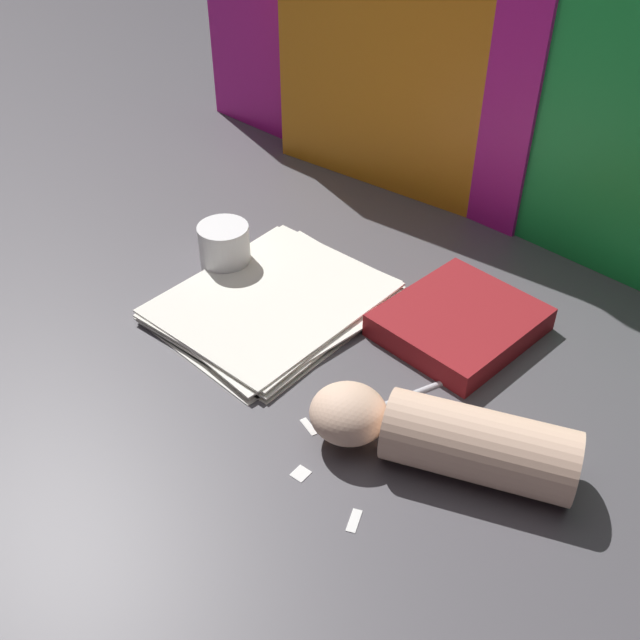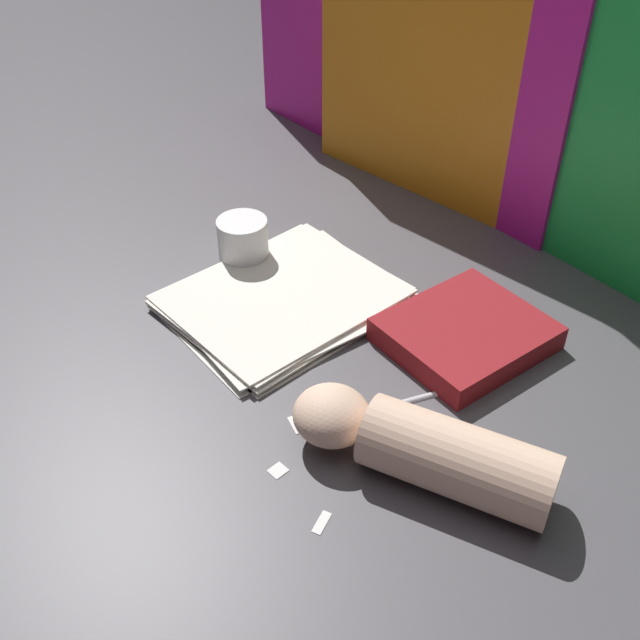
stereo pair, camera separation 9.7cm
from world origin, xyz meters
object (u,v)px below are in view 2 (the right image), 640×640
Objects in this scene: scissors at (362,411)px; mug at (243,242)px; hand_forearm at (423,448)px; book_closed at (466,333)px; paper_stack at (284,300)px.

scissors is 2.37× the size of mug.
hand_forearm is 0.49m from mug.
hand_forearm is (0.12, -0.21, 0.02)m from book_closed.
book_closed is 0.25m from hand_forearm.
mug is at bearing 169.26° from hand_forearm.
paper_stack is at bearing -148.77° from book_closed.
paper_stack is 1.55× the size of book_closed.
mug is (-0.37, 0.08, 0.03)m from scissors.
hand_forearm is at bearing -11.70° from paper_stack.
scissors is (0.01, -0.20, -0.01)m from book_closed.
paper_stack is 1.77× the size of scissors.
mug is (-0.35, -0.12, 0.02)m from book_closed.
paper_stack is at bearing -8.06° from mug.
book_closed is at bearing 18.74° from mug.
mug is (-0.13, 0.02, 0.03)m from paper_stack.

